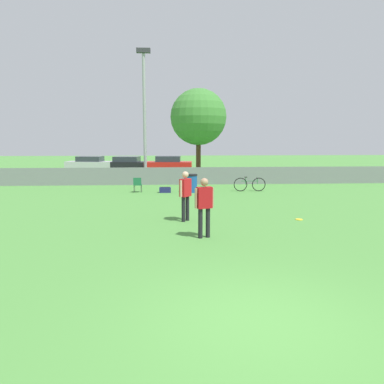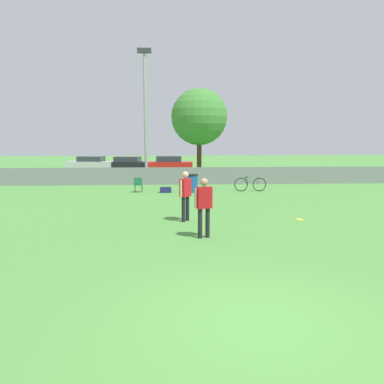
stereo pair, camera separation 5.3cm
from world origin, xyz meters
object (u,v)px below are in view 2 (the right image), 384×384
player_thrower_red (185,192)px  bicycle_sideline (250,184)px  folding_chair_sideline (138,184)px  parked_car_dark (128,164)px  light_pole (145,105)px  tree_near_pole (199,117)px  player_defender_red (204,203)px  gear_bag_sideline (166,190)px  parked_car_silver (91,163)px  parked_car_red (169,164)px  frisbee_disc (299,220)px  trash_bin (192,183)px

player_thrower_red → bicycle_sideline: (3.87, 7.35, -0.64)m
folding_chair_sideline → parked_car_dark: size_ratio=0.18×
light_pole → tree_near_pole: size_ratio=1.40×
player_defender_red → gear_bag_sideline: bearing=78.7°
player_defender_red → parked_car_silver: bearing=90.0°
parked_car_silver → parked_car_red: 7.30m
player_defender_red → frisbee_disc: (3.62, 2.22, -1.02)m
folding_chair_sideline → bicycle_sideline: 6.13m
trash_bin → folding_chair_sideline: bearing=177.6°
player_defender_red → bicycle_sideline: player_defender_red is taller
trash_bin → parked_car_red: 13.12m
folding_chair_sideline → parked_car_silver: size_ratio=0.18×
player_thrower_red → player_defender_red: size_ratio=1.00×
light_pole → trash_bin: light_pole is taller
light_pole → trash_bin: (2.78, -5.18, -4.59)m
player_defender_red → gear_bag_sideline: (-1.23, 9.41, -0.89)m
gear_bag_sideline → tree_near_pole: bearing=66.6°
frisbee_disc → player_defender_red: bearing=-148.5°
frisbee_disc → trash_bin: (-3.42, 7.20, 0.48)m
tree_near_pole → trash_bin: (-0.77, -5.07, -3.79)m
frisbee_disc → folding_chair_sideline: folding_chair_sideline is taller
gear_bag_sideline → parked_car_red: bearing=89.2°
tree_near_pole → trash_bin: 6.38m
light_pole → tree_near_pole: (3.56, -0.11, -0.79)m
trash_bin → bicycle_sideline: bearing=3.6°
player_thrower_red → bicycle_sideline: 8.34m
player_thrower_red → player_defender_red: bearing=-130.6°
player_defender_red → trash_bin: player_defender_red is taller
player_thrower_red → gear_bag_sideline: (-0.78, 7.14, -0.89)m
tree_near_pole → folding_chair_sideline: 7.26m
tree_near_pole → parked_car_silver: bearing=133.8°
player_defender_red → frisbee_disc: player_defender_red is taller
trash_bin → light_pole: bearing=118.2°
parked_car_silver → parked_car_dark: parked_car_silver is taller
light_pole → trash_bin: 7.46m
parked_car_silver → parked_car_dark: (3.37, -0.50, -0.01)m
frisbee_disc → bicycle_sideline: bearing=91.5°
player_defender_red → trash_bin: size_ratio=1.78×
tree_near_pole → player_thrower_red: bearing=-96.6°
player_defender_red → light_pole: bearing=81.3°
player_thrower_red → frisbee_disc: (4.06, -0.05, -1.02)m
parked_car_silver → light_pole: bearing=-50.3°
player_defender_red → parked_car_red: (-1.05, 22.48, -0.36)m
tree_near_pole → bicycle_sideline: size_ratio=3.49×
light_pole → frisbee_disc: size_ratio=33.03×
player_defender_red → gear_bag_sideline: size_ratio=2.84×
player_thrower_red → trash_bin: bearing=33.1°
parked_car_silver → parked_car_red: (7.13, -1.55, 0.02)m
parked_car_red → trash_bin: bearing=-78.8°
light_pole → bicycle_sideline: size_ratio=4.88×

